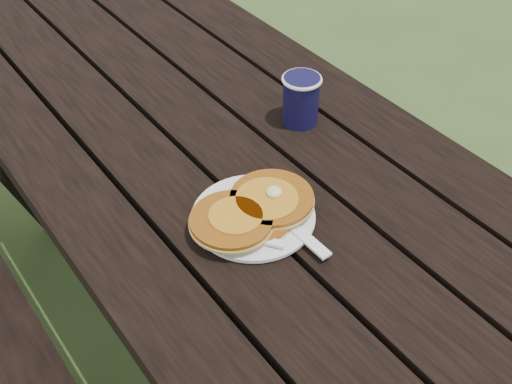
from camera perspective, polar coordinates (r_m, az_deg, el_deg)
ground at (r=1.90m, az=-4.50°, el=-11.78°), size 60.00×60.00×0.00m
picnic_table at (r=1.62m, az=-5.18°, el=-4.03°), size 1.36×1.80×0.75m
plate at (r=1.11m, az=-0.23°, el=-2.23°), size 0.23×0.23×0.01m
pancake_stack at (r=1.09m, az=-0.23°, el=-1.60°), size 0.23×0.15×0.04m
knife at (r=1.08m, az=3.21°, el=-2.98°), size 0.02×0.18×0.00m
fork at (r=1.06m, az=-0.29°, el=-4.00°), size 0.11×0.15×0.01m
coffee_cup at (r=1.30m, az=4.02°, el=8.42°), size 0.08×0.08×0.10m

